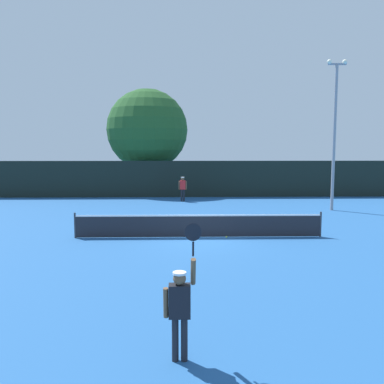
% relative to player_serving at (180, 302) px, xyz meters
% --- Properties ---
extents(ground_plane, '(120.00, 120.00, 0.00)m').
position_rel_player_serving_xyz_m(ground_plane, '(0.74, 9.97, -1.07)').
color(ground_plane, '#235693').
extents(tennis_net, '(10.40, 0.08, 1.07)m').
position_rel_player_serving_xyz_m(tennis_net, '(0.74, 9.97, -0.56)').
color(tennis_net, '#232328').
rests_on(tennis_net, ground).
extents(perimeter_fence, '(33.14, 0.12, 2.77)m').
position_rel_player_serving_xyz_m(perimeter_fence, '(0.74, 24.05, 0.31)').
color(perimeter_fence, black).
rests_on(perimeter_fence, ground).
extents(player_serving, '(0.67, 0.39, 2.46)m').
position_rel_player_serving_xyz_m(player_serving, '(0.00, 0.00, 0.00)').
color(player_serving, black).
rests_on(player_serving, ground).
extents(player_receiving, '(0.57, 0.25, 1.71)m').
position_rel_player_serving_xyz_m(player_receiving, '(0.09, 21.51, -0.01)').
color(player_receiving, red).
rests_on(player_receiving, ground).
extents(tennis_ball, '(0.07, 0.07, 0.07)m').
position_rel_player_serving_xyz_m(tennis_ball, '(1.90, 9.87, -1.04)').
color(tennis_ball, '#CCE033').
rests_on(tennis_ball, ground).
extents(light_pole, '(1.18, 0.28, 8.86)m').
position_rel_player_serving_xyz_m(light_pole, '(9.08, 17.28, 3.93)').
color(light_pole, gray).
rests_on(light_pole, ground).
extents(large_tree, '(6.68, 6.68, 8.58)m').
position_rel_player_serving_xyz_m(large_tree, '(-2.83, 27.37, 4.16)').
color(large_tree, brown).
rests_on(large_tree, ground).
extents(parked_car_near, '(2.32, 4.37, 1.69)m').
position_rel_player_serving_xyz_m(parked_car_near, '(-1.67, 29.09, -0.29)').
color(parked_car_near, navy).
rests_on(parked_car_near, ground).
extents(parked_car_mid, '(2.05, 4.27, 1.69)m').
position_rel_player_serving_xyz_m(parked_car_mid, '(10.25, 29.00, -0.29)').
color(parked_car_mid, black).
rests_on(parked_car_mid, ground).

